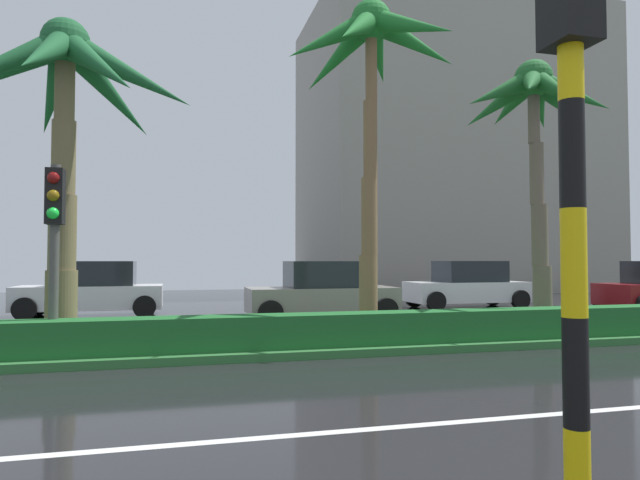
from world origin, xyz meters
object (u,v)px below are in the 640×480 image
(traffic_signal_median_right, at_px, (54,223))
(car_in_traffic_third, at_px, (467,285))
(traffic_signal_foreground, at_px, (569,89))
(palm_tree_mid_right, at_px, (534,110))
(car_in_traffic_second, at_px, (323,292))
(car_in_traffic_leading, at_px, (92,290))
(palm_tree_centre, at_px, (64,95))
(palm_tree_centre_right, at_px, (371,61))

(traffic_signal_median_right, xyz_separation_m, car_in_traffic_third, (12.36, 8.04, -1.55))
(traffic_signal_foreground, bearing_deg, car_in_traffic_third, -117.30)
(palm_tree_mid_right, height_order, car_in_traffic_second, palm_tree_mid_right)
(palm_tree_mid_right, height_order, car_in_traffic_leading, palm_tree_mid_right)
(car_in_traffic_leading, bearing_deg, palm_tree_mid_right, 146.59)
(car_in_traffic_third, bearing_deg, car_in_traffic_second, 23.37)
(traffic_signal_median_right, height_order, car_in_traffic_second, traffic_signal_median_right)
(palm_tree_mid_right, height_order, car_in_traffic_third, palm_tree_mid_right)
(traffic_signal_foreground, height_order, car_in_traffic_third, traffic_signal_foreground)
(palm_tree_mid_right, relative_size, car_in_traffic_second, 1.49)
(palm_tree_centre, height_order, palm_tree_mid_right, palm_tree_mid_right)
(car_in_traffic_leading, relative_size, car_in_traffic_third, 1.00)
(palm_tree_centre, relative_size, car_in_traffic_third, 1.44)
(palm_tree_mid_right, bearing_deg, palm_tree_centre, -178.78)
(palm_tree_centre_right, xyz_separation_m, car_in_traffic_third, (6.18, 6.84, -5.35))
(traffic_signal_median_right, distance_m, car_in_traffic_third, 14.82)
(palm_tree_centre, distance_m, palm_tree_centre_right, 6.36)
(palm_tree_centre_right, distance_m, car_in_traffic_second, 6.79)
(car_in_traffic_second, bearing_deg, palm_tree_centre, 35.38)
(car_in_traffic_leading, distance_m, car_in_traffic_second, 7.27)
(palm_tree_mid_right, xyz_separation_m, car_in_traffic_third, (2.07, 6.88, -4.53))
(traffic_signal_median_right, bearing_deg, palm_tree_centre_right, 10.97)
(traffic_signal_median_right, distance_m, car_in_traffic_second, 8.34)
(palm_tree_mid_right, bearing_deg, car_in_traffic_leading, 146.59)
(car_in_traffic_second, bearing_deg, palm_tree_mid_right, 134.26)
(car_in_traffic_second, bearing_deg, car_in_traffic_third, -156.63)
(palm_tree_centre_right, bearing_deg, palm_tree_mid_right, -0.48)
(palm_tree_centre_right, bearing_deg, car_in_traffic_leading, 133.26)
(car_in_traffic_leading, relative_size, car_in_traffic_second, 1.00)
(palm_tree_mid_right, relative_size, car_in_traffic_leading, 1.49)
(palm_tree_centre, distance_m, palm_tree_mid_right, 10.36)
(car_in_traffic_leading, distance_m, car_in_traffic_third, 12.84)
(traffic_signal_foreground, xyz_separation_m, car_in_traffic_third, (7.90, 15.30, -2.03))
(palm_tree_centre_right, xyz_separation_m, traffic_signal_foreground, (-1.72, -8.46, -3.32))
(traffic_signal_foreground, distance_m, car_in_traffic_third, 17.34)
(palm_tree_centre_right, xyz_separation_m, palm_tree_mid_right, (4.12, -0.03, -0.82))
(traffic_signal_median_right, xyz_separation_m, traffic_signal_foreground, (4.46, -7.27, 0.48))
(palm_tree_centre, xyz_separation_m, car_in_traffic_second, (6.24, 4.43, -4.05))
(palm_tree_centre, distance_m, traffic_signal_median_right, 2.66)
(palm_tree_centre, bearing_deg, traffic_signal_median_right, -86.76)
(traffic_signal_foreground, relative_size, car_in_traffic_leading, 0.97)
(palm_tree_mid_right, bearing_deg, traffic_signal_median_right, -173.56)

